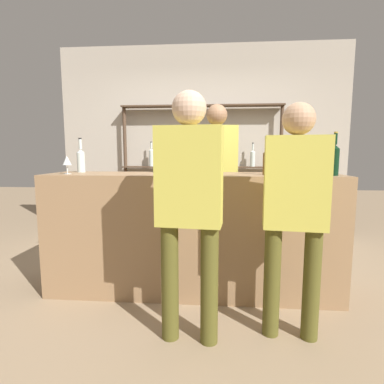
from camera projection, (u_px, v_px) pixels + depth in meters
ground_plane at (192, 290)px, 2.78m from camera, size 16.00×16.00×0.00m
bar_counter at (192, 233)px, 2.71m from camera, size 2.57×0.55×1.08m
back_wall at (202, 144)px, 4.45m from camera, size 4.17×0.12×2.80m
back_shelf at (201, 152)px, 4.29m from camera, size 2.29×0.18×1.93m
counter_bottle_0 at (334, 159)px, 2.40m from camera, size 0.07×0.07×0.35m
counter_bottle_1 at (81, 160)px, 2.85m from camera, size 0.07×0.07×0.32m
counter_bottle_2 at (267, 161)px, 2.51m from camera, size 0.07×0.07×0.31m
wine_glass at (67, 161)px, 2.61m from camera, size 0.08×0.08×0.16m
ice_bucket at (178, 161)px, 2.72m from camera, size 0.23×0.23×0.22m
customer_right at (295, 203)px, 1.96m from camera, size 0.42×0.22×1.58m
server_behind_counter at (216, 170)px, 3.47m from camera, size 0.49×0.27×1.81m
customer_center at (189, 199)px, 1.92m from camera, size 0.43×0.23×1.64m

